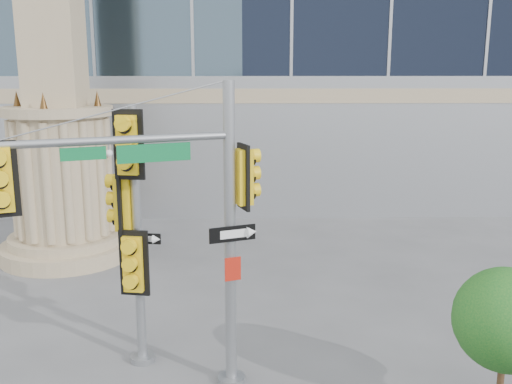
{
  "coord_description": "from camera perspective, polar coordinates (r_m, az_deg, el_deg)",
  "views": [
    {
      "loc": [
        0.06,
        -9.81,
        6.28
      ],
      "look_at": [
        0.31,
        2.0,
        3.73
      ],
      "focal_mm": 40.0,
      "sensor_mm": 36.0,
      "label": 1
    }
  ],
  "objects": [
    {
      "name": "monument",
      "position": [
        19.78,
        -19.32,
        9.31
      ],
      "size": [
        4.4,
        4.4,
        16.6
      ],
      "color": "tan",
      "rests_on": "ground"
    },
    {
      "name": "street_tree",
      "position": [
        11.1,
        23.87,
        -11.95
      ],
      "size": [
        1.88,
        1.84,
        2.94
      ],
      "color": "tan",
      "rests_on": "ground"
    },
    {
      "name": "main_signal_pole",
      "position": [
        10.61,
        -8.25,
        -1.6
      ],
      "size": [
        4.51,
        2.04,
        6.09
      ],
      "rotation": [
        0.0,
        0.0,
        0.36
      ],
      "color": "slate",
      "rests_on": "ground"
    },
    {
      "name": "secondary_signal_pole",
      "position": [
        12.01,
        -12.35,
        -2.51
      ],
      "size": [
        0.97,
        0.81,
        5.6
      ],
      "rotation": [
        0.0,
        0.0,
        -0.16
      ],
      "color": "slate",
      "rests_on": "ground"
    }
  ]
}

